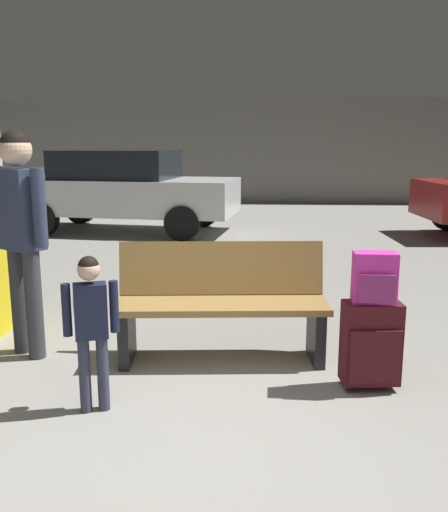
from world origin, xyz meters
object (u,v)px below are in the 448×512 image
suitcase (371,343)px  bench (222,303)px  adult (20,220)px  backpack_bright (374,278)px  parked_car_far (124,188)px  child (91,317)px

suitcase → bench: bearing=154.2°
adult → suitcase: bearing=-10.4°
bench → adult: 1.64m
bench → suitcase: bearing=-25.8°
backpack_bright → parked_car_far: bearing=115.9°
child → parked_car_far: parked_car_far is taller
backpack_bright → child: (-1.77, -0.42, -0.16)m
suitcase → child: child is taller
bench → child: 1.19m
suitcase → backpack_bright: bearing=-152.2°
adult → parked_car_far: adult is taller
backpack_bright → child: size_ratio=0.34×
suitcase → parked_car_far: parked_car_far is taller
adult → parked_car_far: bearing=96.4°
bench → child: child is taller
suitcase → parked_car_far: (-3.25, 6.69, 0.48)m
bench → suitcase: 1.16m
suitcase → parked_car_far: 7.45m
suitcase → child: (-1.77, -0.42, 0.29)m
adult → parked_car_far: 6.27m
child → parked_car_far: bearing=101.7°
parked_car_far → child: bearing=-78.3°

